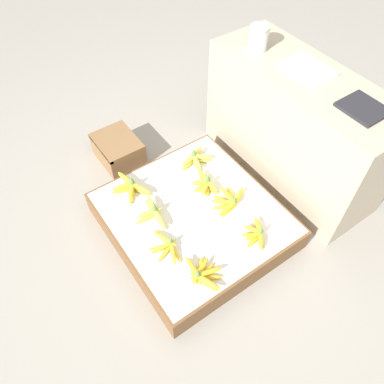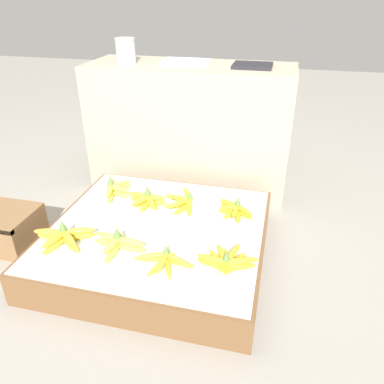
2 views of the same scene
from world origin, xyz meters
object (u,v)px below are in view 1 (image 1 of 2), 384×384
Objects in this scene: banana_bunch_middle_left at (195,159)px; glass_jar at (259,38)px; banana_bunch_middle_midright at (230,201)px; banana_bunch_middle_midleft at (206,184)px; wooden_crate at (118,150)px; banana_bunch_front_left at (131,187)px; banana_bunch_middle_right at (256,234)px; banana_bunch_front_midright at (167,246)px; banana_bunch_front_midleft at (153,213)px; foam_tray_white at (308,69)px; banana_bunch_front_right at (201,274)px.

banana_bunch_middle_left is 1.58× the size of glass_jar.
banana_bunch_middle_left reaches higher than banana_bunch_middle_midright.
banana_bunch_middle_midleft is at bearing -62.67° from glass_jar.
wooden_crate is at bearing -144.40° from banana_bunch_middle_left.
banana_bunch_middle_right is at bearing 30.50° from banana_bunch_front_left.
banana_bunch_front_midright is at bearing -48.54° from banana_bunch_middle_left.
banana_bunch_middle_left reaches higher than banana_bunch_front_midleft.
foam_tray_white is (0.03, 0.67, 0.57)m from banana_bunch_middle_midleft.
banana_bunch_middle_midright is at bearing 44.82° from banana_bunch_front_left.
banana_bunch_front_left is 1.07× the size of banana_bunch_front_midleft.
banana_bunch_front_midright is (0.48, -0.04, -0.01)m from banana_bunch_front_left.
banana_bunch_middle_midleft is 1.09× the size of banana_bunch_middle_right.
banana_bunch_middle_midright is at bearing 19.24° from wooden_crate.
banana_bunch_front_midright is at bearing -79.68° from foam_tray_white.
glass_jar is at bearing 132.01° from banana_bunch_middle_midright.
wooden_crate is 1.63× the size of banana_bunch_middle_midleft.
banana_bunch_middle_midleft reaches higher than banana_bunch_middle_right.
banana_bunch_front_left reaches higher than banana_bunch_front_right.
banana_bunch_middle_left is at bearing -80.19° from glass_jar.
banana_bunch_front_midleft is 0.47m from banana_bunch_front_right.
banana_bunch_front_right is 0.93× the size of foam_tray_white.
foam_tray_white reaches higher than banana_bunch_front_right.
banana_bunch_front_right is at bearing -5.47° from wooden_crate.
banana_bunch_front_left is at bearing -86.74° from glass_jar.
glass_jar is at bearing 143.26° from banana_bunch_middle_right.
banana_bunch_front_midleft is at bearing -138.24° from banana_bunch_middle_right.
banana_bunch_middle_midleft is (0.25, 0.39, -0.00)m from banana_bunch_front_left.
glass_jar reaches higher than foam_tray_white.
banana_bunch_middle_midright is (-0.29, 0.41, -0.00)m from banana_bunch_front_right.
banana_bunch_middle_left reaches higher than banana_bunch_front_midright.
banana_bunch_middle_midleft reaches higher than banana_bunch_front_midleft.
wooden_crate is 1.31× the size of banana_bunch_middle_midright.
banana_bunch_front_left is at bearing -178.75° from banana_bunch_front_right.
banana_bunch_front_midleft is (0.69, -0.12, 0.10)m from wooden_crate.
foam_tray_white is (-0.44, 1.04, 0.58)m from banana_bunch_front_right.
banana_bunch_middle_left is 0.82m from glass_jar.
foam_tray_white is (0.71, 0.93, 0.68)m from wooden_crate.
banana_bunch_front_right is 0.50m from banana_bunch_middle_midright.
glass_jar is at bearing 117.33° from banana_bunch_middle_midleft.
banana_bunch_middle_right is (-0.02, 0.39, 0.00)m from banana_bunch_front_right.
banana_bunch_front_right reaches higher than banana_bunch_middle_right.
banana_bunch_front_left is 1.29× the size of banana_bunch_middle_midleft.
glass_jar is (0.38, 0.85, 0.74)m from wooden_crate.
banana_bunch_front_midleft is 1.19m from glass_jar.
banana_bunch_front_midright is 0.67m from banana_bunch_middle_left.
banana_bunch_middle_left is 0.22m from banana_bunch_middle_midleft.
banana_bunch_front_midright is at bearing -61.72° from banana_bunch_middle_midleft.
banana_bunch_front_left is 1.04× the size of banana_bunch_front_right.
banana_bunch_front_left is at bearing -135.18° from banana_bunch_middle_midright.
banana_bunch_middle_left is at bearing 131.46° from banana_bunch_front_midright.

